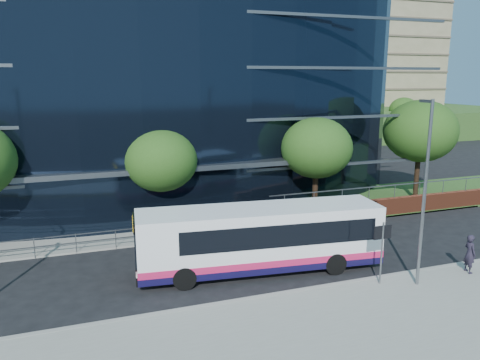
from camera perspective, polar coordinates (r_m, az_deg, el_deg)
name	(u,v)px	position (r m, az deg, el deg)	size (l,w,h in m)	color
ground	(271,286)	(21.13, 3.78, -12.82)	(200.00, 200.00, 0.00)	black
pavement_near	(329,345)	(17.17, 10.76, -19.13)	(80.00, 8.00, 0.15)	gray
kerb	(280,294)	(20.27, 4.93, -13.74)	(80.00, 0.25, 0.16)	gray
yellow_line_outer	(278,294)	(20.47, 4.69, -13.69)	(80.00, 0.08, 0.01)	gold
yellow_line_inner	(277,293)	(20.59, 4.51, -13.52)	(80.00, 0.08, 0.01)	gold
far_forecourt	(110,226)	(29.94, -15.52, -5.46)	(50.00, 8.00, 0.10)	gray
glass_office	(121,90)	(38.56, -14.33, 10.54)	(44.00, 23.10, 16.00)	black
guard_railings	(76,239)	(25.85, -19.39, -6.77)	(24.00, 0.05, 1.10)	slate
apartment_block	(311,65)	(84.63, 8.67, 13.69)	(60.00, 42.00, 30.00)	#2D511E
street_sign	(382,240)	(21.18, 16.95, -7.02)	(0.85, 0.09, 2.80)	slate
tree_far_b	(161,161)	(27.84, -9.61, 2.32)	(4.29, 4.29, 6.05)	black
tree_far_c	(317,148)	(30.63, 9.32, 3.86)	(4.62, 4.62, 6.51)	black
tree_far_d	(420,131)	(36.49, 21.14, 5.58)	(5.28, 5.28, 7.44)	black
tree_dist_e	(317,111)	(65.81, 9.38, 8.34)	(4.62, 4.62, 6.51)	black
tree_dist_f	(404,110)	(76.40, 19.32, 8.11)	(4.29, 4.29, 6.05)	black
streetlight_east	(425,189)	(21.04, 21.58, -0.99)	(0.15, 0.77, 8.00)	slate
city_bus	(262,238)	(22.09, 2.74, -7.06)	(11.67, 3.85, 3.10)	white
pedestrian	(470,254)	(24.23, 26.21, -8.05)	(0.66, 0.43, 1.82)	#231E2D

